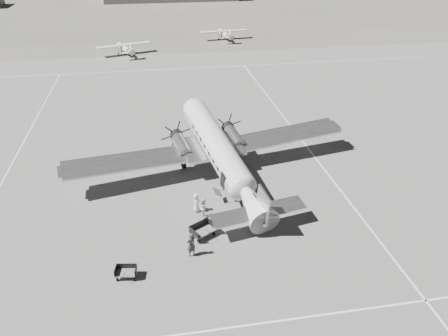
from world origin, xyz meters
TOP-DOWN VIEW (x-y plane):
  - ground at (0.00, 0.00)m, footprint 260.00×260.00m
  - taxi_line_near at (0.00, -14.00)m, footprint 60.00×0.15m
  - taxi_line_right at (12.00, 0.00)m, footprint 0.15×80.00m
  - taxi_line_left at (-18.00, 10.00)m, footprint 0.15×60.00m
  - taxi_line_horizon at (0.00, 40.00)m, footprint 90.00×0.15m
  - grass_infield at (0.00, 95.00)m, footprint 260.00×90.00m
  - dc3_airliner at (1.82, 3.15)m, footprint 30.98×24.39m
  - light_plane_left at (-8.03, 50.66)m, footprint 12.21×11.06m
  - light_plane_right at (12.06, 59.70)m, footprint 11.00×9.34m
  - baggage_cart_near at (-0.89, -5.20)m, footprint 2.31×2.11m
  - baggage_cart_far at (-6.47, -8.69)m, footprint 1.60×1.25m
  - ground_crew at (-1.96, -7.19)m, footprint 0.83×0.74m
  - ramp_agent at (-0.44, -2.59)m, footprint 0.72×0.88m
  - passenger at (-0.98, -1.78)m, footprint 0.63×0.87m

SIDE VIEW (x-z plane):
  - ground at x=0.00m, z-range 0.00..0.00m
  - grass_infield at x=0.00m, z-range 0.00..0.01m
  - taxi_line_near at x=0.00m, z-range 0.00..0.01m
  - taxi_line_right at x=12.00m, z-range 0.00..0.01m
  - taxi_line_left at x=-18.00m, z-range 0.00..0.01m
  - taxi_line_horizon at x=0.00m, z-range 0.00..0.01m
  - baggage_cart_far at x=-6.47m, z-range 0.00..0.82m
  - baggage_cart_near at x=-0.89m, z-range 0.00..1.07m
  - passenger at x=-0.98m, z-range 0.00..1.65m
  - ramp_agent at x=-0.44m, z-range 0.00..1.68m
  - ground_crew at x=-1.96m, z-range 0.00..1.91m
  - light_plane_left at x=-8.03m, z-range 0.00..2.09m
  - light_plane_right at x=12.06m, z-range 0.00..2.09m
  - dc3_airliner at x=1.82m, z-range 0.00..5.27m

